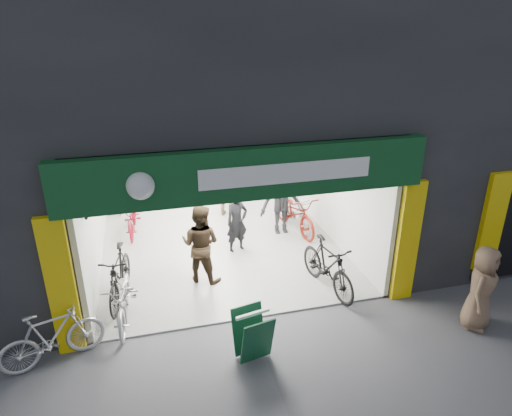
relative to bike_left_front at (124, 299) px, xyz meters
name	(u,v)px	position (x,y,z in m)	size (l,w,h in m)	color
ground	(250,319)	(2.32, -0.60, -0.49)	(60.00, 60.00, 0.00)	#56565B
building	(237,63)	(3.23, 4.39, 3.83)	(17.00, 10.27, 8.00)	#232326
bike_left_front	(124,299)	(0.00, 0.00, 0.00)	(0.65, 1.85, 0.97)	#B5B5BA
bike_left_midfront	(119,276)	(-0.09, 0.74, 0.09)	(0.54, 1.91, 1.15)	black
bike_left_midback	(133,218)	(0.20, 3.91, -0.04)	(0.60, 1.72, 0.90)	maroon
bike_left_back	(119,191)	(-0.18, 5.77, 0.08)	(0.53, 1.87, 1.12)	silver
bike_right_front	(328,266)	(4.18, 0.00, 0.10)	(0.55, 1.94, 1.16)	black
bike_right_mid	(295,213)	(4.47, 2.92, 0.06)	(0.72, 2.06, 1.08)	maroon
bike_right_back	(294,212)	(4.47, 3.01, 0.03)	(0.49, 1.72, 1.04)	silver
parked_bike	(52,337)	(-1.17, -0.90, 0.04)	(0.49, 1.74, 1.05)	silver
customer_a	(237,222)	(2.69, 2.18, 0.31)	(0.58, 0.38, 1.60)	black
customer_b	(201,244)	(1.64, 1.06, 0.42)	(0.88, 0.69, 1.81)	#352518
customer_c	(282,201)	(4.07, 2.85, 0.46)	(1.22, 0.70, 1.88)	black
customer_d	(227,187)	(2.90, 4.37, 0.42)	(1.06, 0.44, 1.81)	#917754
pedestrian_near	(481,288)	(6.43, -1.86, 0.35)	(0.82, 0.53, 1.68)	#7E6149
sandwich_board	(253,334)	(2.12, -1.64, 0.01)	(0.68, 0.70, 0.89)	#104327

